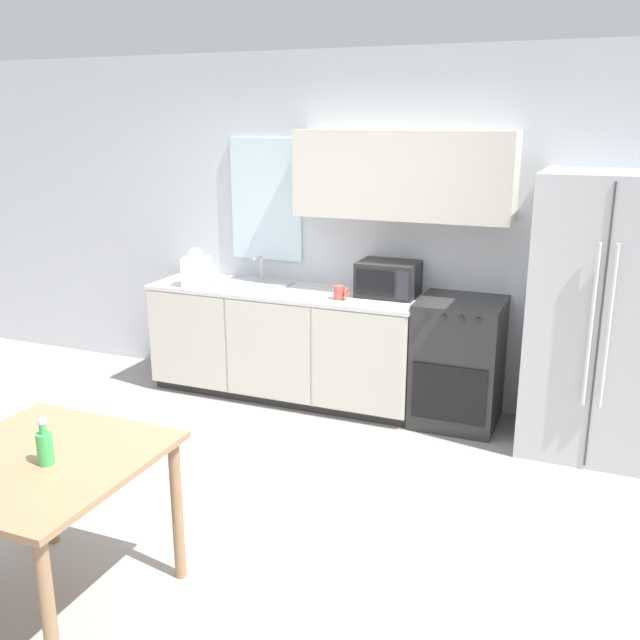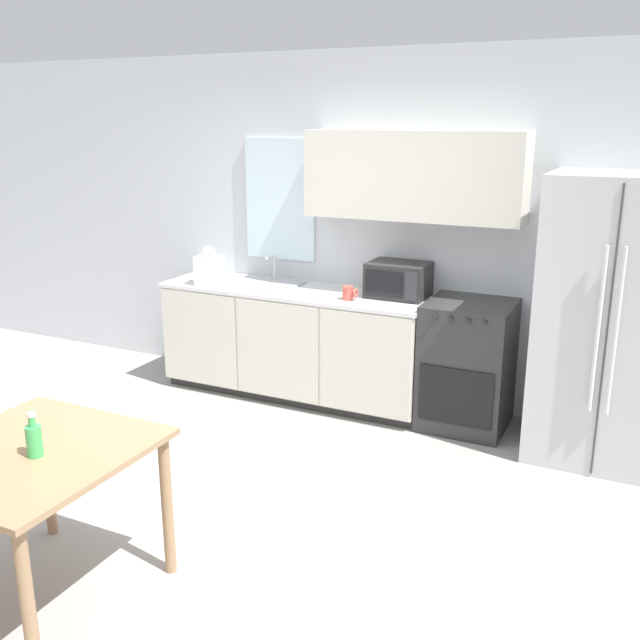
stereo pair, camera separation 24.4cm
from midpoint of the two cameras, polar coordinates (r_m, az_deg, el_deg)
The scene contains 11 objects.
ground_plane at distance 4.36m, azimuth -5.81°, elevation -14.52°, with size 12.00×12.00×0.00m, color gray.
wall_back at distance 5.62m, azimuth 5.24°, elevation 7.81°, with size 12.00×0.38×2.70m.
kitchen_counter at distance 5.75m, azimuth -0.74°, elevation -1.80°, with size 2.20×0.64×0.90m.
oven_range at distance 5.32m, azimuth 13.00°, elevation -3.55°, with size 0.61×0.61×0.94m.
refrigerator at distance 5.01m, azimuth 23.60°, elevation -0.08°, with size 0.90×0.78×1.88m.
kitchen_sink at distance 5.77m, azimuth -3.28°, elevation 2.94°, with size 0.56×0.44×0.22m.
microwave at distance 5.40m, azimuth 7.58°, elevation 3.20°, with size 0.44×0.34×0.26m.
coffee_mug at distance 5.29m, azimuth 3.64°, elevation 2.16°, with size 0.11×0.08×0.10m.
grocery_bag_0 at distance 5.81m, azimuth -7.68°, elevation 4.15°, with size 0.24×0.22×0.31m.
dining_table at distance 3.48m, azimuth -20.18°, elevation -11.47°, with size 0.92×0.98×0.77m.
drink_bottle at distance 3.34m, azimuth -19.96°, elevation -8.98°, with size 0.07×0.07×0.21m.
Camera 2 is at (2.12, -3.13, 2.20)m, focal length 40.00 mm.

